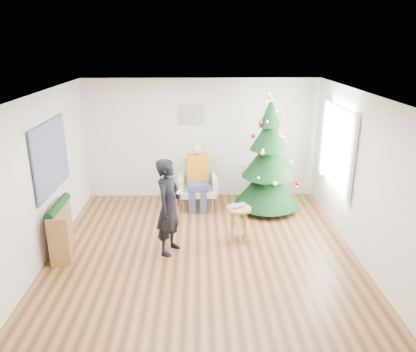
{
  "coord_description": "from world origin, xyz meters",
  "views": [
    {
      "loc": [
        -0.05,
        -6.08,
        3.37
      ],
      "look_at": [
        0.1,
        0.6,
        1.1
      ],
      "focal_mm": 35.0,
      "sensor_mm": 36.0,
      "label": 1
    }
  ],
  "objects_px": {
    "armchair": "(198,189)",
    "standing_man": "(169,207)",
    "console": "(61,230)",
    "christmas_tree": "(268,160)",
    "stool": "(238,225)"
  },
  "relations": [
    {
      "from": "standing_man",
      "to": "console",
      "type": "relative_size",
      "value": 1.61
    },
    {
      "from": "armchair",
      "to": "standing_man",
      "type": "xyz_separation_m",
      "value": [
        -0.46,
        -1.92,
        0.43
      ]
    },
    {
      "from": "standing_man",
      "to": "console",
      "type": "bearing_deg",
      "value": 111.94
    },
    {
      "from": "stool",
      "to": "standing_man",
      "type": "bearing_deg",
      "value": -165.3
    },
    {
      "from": "christmas_tree",
      "to": "console",
      "type": "distance_m",
      "value": 4.09
    },
    {
      "from": "console",
      "to": "christmas_tree",
      "type": "bearing_deg",
      "value": 10.98
    },
    {
      "from": "christmas_tree",
      "to": "stool",
      "type": "relative_size",
      "value": 3.68
    },
    {
      "from": "stool",
      "to": "console",
      "type": "height_order",
      "value": "console"
    },
    {
      "from": "christmas_tree",
      "to": "armchair",
      "type": "bearing_deg",
      "value": 171.62
    },
    {
      "from": "christmas_tree",
      "to": "armchair",
      "type": "height_order",
      "value": "christmas_tree"
    },
    {
      "from": "christmas_tree",
      "to": "standing_man",
      "type": "relative_size",
      "value": 1.48
    },
    {
      "from": "christmas_tree",
      "to": "stool",
      "type": "xyz_separation_m",
      "value": [
        -0.72,
        -1.41,
        -0.74
      ]
    },
    {
      "from": "armchair",
      "to": "standing_man",
      "type": "bearing_deg",
      "value": -105.94
    },
    {
      "from": "armchair",
      "to": "console",
      "type": "xyz_separation_m",
      "value": [
        -2.24,
        -1.9,
        0.02
      ]
    },
    {
      "from": "christmas_tree",
      "to": "standing_man",
      "type": "xyz_separation_m",
      "value": [
        -1.88,
        -1.71,
        -0.26
      ]
    }
  ]
}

